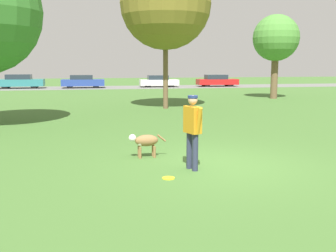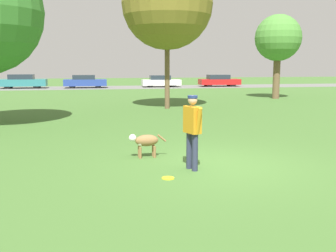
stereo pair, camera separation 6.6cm
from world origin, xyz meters
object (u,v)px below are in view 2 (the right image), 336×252
person (192,126)px  parked_car_red (219,81)px  parked_car_teal (23,81)px  parked_car_white (161,81)px  frisbee (168,178)px  dog (145,141)px  tree_mid_center (167,4)px  tree_far_right (278,39)px  parked_car_blue (85,81)px

person → parked_car_red: bearing=142.1°
parked_car_teal → parked_car_white: parked_car_teal is taller
frisbee → parked_car_white: bearing=80.2°
dog → parked_car_teal: (-7.89, 31.11, 0.27)m
tree_mid_center → parked_car_teal: size_ratio=1.74×
tree_far_right → parked_car_blue: size_ratio=1.35×
person → parked_car_teal: size_ratio=0.37×
parked_car_white → parked_car_red: 6.30m
dog → tree_far_right: 19.49m
tree_mid_center → parked_car_white: (3.17, 19.87, -4.82)m
parked_car_white → person: bearing=-96.9°
tree_far_right → parked_car_teal: 24.88m
tree_far_right → parked_car_white: tree_far_right is taller
tree_far_right → person: bearing=-121.5°
frisbee → tree_far_right: bearing=57.8°
parked_car_teal → parked_car_white: (13.73, -0.35, -0.08)m
dog → parked_car_blue: (-1.88, 30.62, 0.23)m
tree_mid_center → dog: bearing=-103.8°
parked_car_red → dog: bearing=-109.7°
tree_far_right → parked_car_red: tree_far_right is taller
person → tree_far_right: bearing=130.0°
parked_car_white → parked_car_red: size_ratio=0.93×
frisbee → parked_car_teal: 34.03m
parked_car_blue → frisbee: bearing=-85.4°
person → parked_car_white: (4.98, 32.12, -0.39)m
dog → tree_mid_center: 12.28m
dog → parked_car_red: parked_car_red is taller
parked_car_blue → parked_car_red: 14.03m
frisbee → tree_mid_center: (2.46, 12.83, 5.41)m
tree_far_right → parked_car_white: bearing=109.4°
parked_car_blue → parked_car_red: bearing=1.0°
person → parked_car_red: 33.95m
person → parked_car_teal: (-8.76, 32.47, -0.31)m
parked_car_blue → tree_far_right: bearing=-48.2°
tree_mid_center → parked_car_blue: (-4.56, 19.73, -4.77)m
dog → parked_car_white: size_ratio=0.24×
frisbee → tree_far_right: size_ratio=0.05×
dog → frisbee: 2.00m
person → dog: 1.72m
tree_mid_center → person: bearing=-98.4°
dog → tree_far_right: bearing=-128.3°
tree_far_right → tree_mid_center: 9.81m
dog → tree_mid_center: size_ratio=0.12×
frisbee → parked_car_blue: bearing=93.7°
parked_car_red → tree_mid_center: bearing=-113.7°
tree_mid_center → parked_car_red: tree_mid_center is taller
person → frisbee: (-0.66, -0.58, -0.98)m
dog → frisbee: bearing=93.7°
dog → parked_car_white: 31.30m
parked_car_blue → dog: bearing=-85.6°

